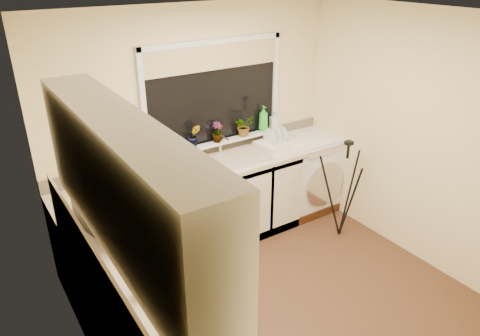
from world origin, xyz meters
name	(u,v)px	position (x,y,z in m)	size (l,w,h in m)	color
floor	(282,303)	(0.00, 0.00, 0.00)	(3.20, 3.20, 0.00)	brown
ceiling	(297,18)	(0.00, 0.00, 2.45)	(3.20, 3.20, 0.00)	white
wall_back	(197,127)	(0.00, 1.50, 1.23)	(3.20, 3.20, 0.00)	beige
wall_front	(467,288)	(0.00, -1.50, 1.23)	(3.20, 3.20, 0.00)	beige
wall_left	(83,247)	(-1.60, 0.00, 1.23)	(3.00, 3.00, 0.00)	beige
wall_right	(418,140)	(1.60, 0.00, 1.23)	(3.00, 3.00, 0.00)	beige
base_cabinet_back	(186,214)	(-0.33, 1.20, 0.43)	(2.55, 0.60, 0.86)	silver
worktop_back	(213,167)	(0.00, 1.20, 0.88)	(3.20, 0.60, 0.04)	beige
worktop_left	(153,301)	(-1.30, -0.30, 0.88)	(0.60, 2.40, 0.04)	beige
upper_cabinet	(124,184)	(-1.44, -0.45, 1.80)	(0.28, 1.90, 0.70)	silver
splashback_left	(102,287)	(-1.59, -0.30, 1.12)	(0.02, 2.40, 0.45)	beige
splashback_back	(199,150)	(0.00, 1.49, 0.97)	(3.20, 0.02, 0.14)	beige
window_glass	(214,94)	(0.20, 1.49, 1.55)	(1.50, 0.02, 1.00)	black
window_blind	(214,57)	(0.20, 1.46, 1.92)	(1.50, 0.02, 0.25)	tan
windowsill	(218,142)	(0.20, 1.43, 1.04)	(1.60, 0.14, 0.03)	white
sink	(229,160)	(0.20, 1.20, 0.91)	(0.82, 0.46, 0.03)	tan
faucet	(220,145)	(0.20, 1.38, 1.02)	(0.03, 0.03, 0.24)	silver
washing_machine	(305,172)	(1.30, 1.24, 0.47)	(0.66, 0.64, 0.93)	white
laptop	(168,170)	(-0.48, 1.22, 0.97)	(0.44, 0.44, 0.25)	#9E9EA5
kettle	(123,233)	(-1.25, 0.33, 1.02)	(0.18, 0.18, 0.24)	silver
dish_rack	(277,144)	(0.85, 1.24, 0.93)	(0.44, 0.33, 0.07)	white
tripod	(344,190)	(1.22, 0.52, 0.56)	(0.55, 0.55, 1.12)	black
steel_jar	(141,289)	(-1.35, -0.24, 0.95)	(0.08, 0.08, 0.11)	silver
microwave	(109,213)	(-1.25, 0.63, 1.03)	(0.48, 0.32, 0.27)	silver
plant_a	(166,143)	(-0.40, 1.41, 1.17)	(0.12, 0.08, 0.23)	#999999
plant_b	(194,136)	(-0.08, 1.42, 1.17)	(0.13, 0.11, 0.24)	#999999
plant_c	(218,132)	(0.19, 1.41, 1.16)	(0.12, 0.12, 0.22)	#999999
plant_d	(244,126)	(0.52, 1.41, 1.16)	(0.20, 0.18, 0.23)	#999999
soap_bottle_green	(263,118)	(0.79, 1.42, 1.19)	(0.11, 0.11, 0.28)	green
soap_bottle_clear	(274,120)	(0.93, 1.41, 1.15)	(0.09, 0.09, 0.20)	#999999
cup_back	(290,140)	(1.03, 1.22, 0.95)	(0.13, 0.13, 0.10)	beige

